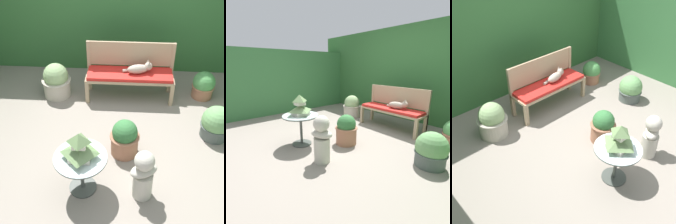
{
  "view_description": "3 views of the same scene",
  "coord_description": "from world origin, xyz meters",
  "views": [
    {
      "loc": [
        0.2,
        -3.05,
        3.08
      ],
      "look_at": [
        -0.0,
        0.25,
        0.42
      ],
      "focal_mm": 50.0,
      "sensor_mm": 36.0,
      "label": 1
    },
    {
      "loc": [
        2.3,
        -2.04,
        1.34
      ],
      "look_at": [
        -0.27,
        0.1,
        0.45
      ],
      "focal_mm": 28.0,
      "sensor_mm": 36.0,
      "label": 2
    },
    {
      "loc": [
        -2.55,
        -2.13,
        2.9
      ],
      "look_at": [
        -0.25,
        0.32,
        0.53
      ],
      "focal_mm": 45.0,
      "sensor_mm": 36.0,
      "label": 3
    }
  ],
  "objects": [
    {
      "name": "ground",
      "position": [
        0.0,
        0.0,
        0.0
      ],
      "size": [
        30.0,
        30.0,
        0.0
      ],
      "primitive_type": "plane",
      "color": "gray"
    },
    {
      "name": "foliage_hedge_back",
      "position": [
        0.0,
        2.55,
        1.15
      ],
      "size": [
        6.4,
        0.98,
        2.29
      ],
      "primitive_type": "cube",
      "color": "#336633",
      "rests_on": "ground"
    },
    {
      "name": "garden_bench",
      "position": [
        0.22,
        1.2,
        0.4
      ],
      "size": [
        1.4,
        0.44,
        0.47
      ],
      "color": "tan",
      "rests_on": "ground"
    },
    {
      "name": "bench_backrest",
      "position": [
        0.22,
        1.4,
        0.64
      ],
      "size": [
        1.4,
        0.06,
        0.89
      ],
      "color": "tan",
      "rests_on": "ground"
    },
    {
      "name": "cat",
      "position": [
        0.37,
        1.21,
        0.55
      ],
      "size": [
        0.47,
        0.21,
        0.21
      ],
      "rotation": [
        0.0,
        0.0,
        0.21
      ],
      "color": "#A89989",
      "rests_on": "garden_bench"
    },
    {
      "name": "patio_table",
      "position": [
        -0.3,
        -0.71,
        0.42
      ],
      "size": [
        0.61,
        0.61,
        0.53
      ],
      "color": "#424742",
      "rests_on": "ground"
    },
    {
      "name": "pagoda_birdhouse",
      "position": [
        -0.3,
        -0.71,
        0.68
      ],
      "size": [
        0.32,
        0.32,
        0.35
      ],
      "color": "beige",
      "rests_on": "patio_table"
    },
    {
      "name": "garden_bust",
      "position": [
        0.41,
        -0.76,
        0.35
      ],
      "size": [
        0.37,
        0.3,
        0.69
      ],
      "rotation": [
        0.0,
        0.0,
        0.45
      ],
      "color": "#B7B2A3",
      "rests_on": "ground"
    },
    {
      "name": "potted_plant_hedge_corner",
      "position": [
        1.45,
        0.32,
        0.22
      ],
      "size": [
        0.43,
        0.43,
        0.49
      ],
      "color": "#4C5651",
      "rests_on": "ground"
    },
    {
      "name": "potted_plant_table_near",
      "position": [
        0.18,
        -0.08,
        0.26
      ],
      "size": [
        0.4,
        0.4,
        0.53
      ],
      "color": "#9E664C",
      "rests_on": "ground"
    },
    {
      "name": "potted_plant_patio_mid",
      "position": [
        1.43,
        1.29,
        0.22
      ],
      "size": [
        0.37,
        0.37,
        0.46
      ],
      "color": "#9E664C",
      "rests_on": "ground"
    },
    {
      "name": "potted_plant_path_edge",
      "position": [
        -0.98,
        1.18,
        0.27
      ],
      "size": [
        0.48,
        0.48,
        0.58
      ],
      "color": "#ADA393",
      "rests_on": "ground"
    }
  ]
}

